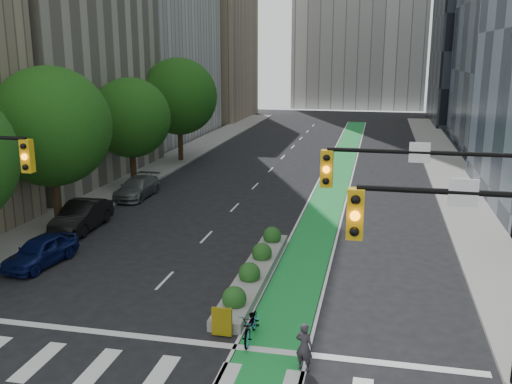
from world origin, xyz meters
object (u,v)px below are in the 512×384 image
at_px(parked_car_left_near, 41,251).
at_px(parked_car_left_far, 137,188).
at_px(cyclist, 304,347).
at_px(parked_car_left_mid, 82,216).
at_px(median_planter, 255,270).
at_px(bicycle, 251,325).

xyz_separation_m(parked_car_left_near, parked_car_left_far, (-0.87, 12.58, -0.01)).
height_order(cyclist, parked_car_left_mid, parked_car_left_mid).
bearing_deg(median_planter, parked_car_left_near, -177.12).
xyz_separation_m(median_planter, bicycle, (1.01, -5.19, 0.16)).
distance_m(median_planter, parked_car_left_near, 9.85).
bearing_deg(parked_car_left_far, median_planter, -49.06).
relative_size(bicycle, cyclist, 1.30).
bearing_deg(cyclist, bicycle, -19.73).
relative_size(parked_car_left_mid, parked_car_left_far, 1.02).
xyz_separation_m(bicycle, parked_car_left_near, (-10.84, 4.70, 0.15)).
distance_m(bicycle, parked_car_left_far, 20.87).
bearing_deg(cyclist, parked_car_left_mid, -22.02).
height_order(parked_car_left_near, parked_car_left_far, parked_car_left_near).
relative_size(median_planter, bicycle, 5.10).
xyz_separation_m(cyclist, parked_car_left_far, (-13.70, 18.82, -0.11)).
xyz_separation_m(median_planter, parked_car_left_mid, (-10.70, 4.80, 0.41)).
distance_m(cyclist, parked_car_left_near, 14.27).
bearing_deg(cyclist, median_planter, -47.90).
bearing_deg(parked_car_left_far, bicycle, -56.44).
relative_size(cyclist, parked_car_left_near, 0.39).
xyz_separation_m(median_planter, cyclist, (3.00, -6.73, 0.40)).
xyz_separation_m(parked_car_left_near, parked_car_left_mid, (-0.87, 5.30, 0.10)).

